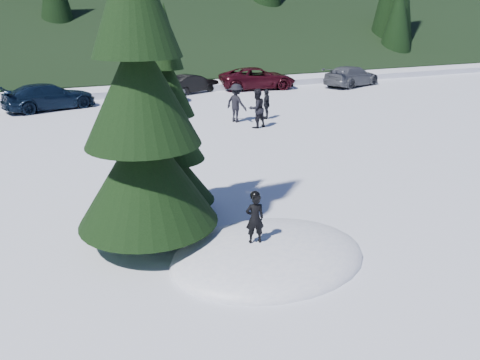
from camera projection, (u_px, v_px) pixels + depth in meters
name	position (u px, v px, depth m)	size (l,w,h in m)	color
ground	(268.00, 257.00, 10.43)	(200.00, 200.00, 0.00)	white
snow_mound	(268.00, 257.00, 10.43)	(4.48, 3.52, 0.96)	white
spruce_tall	(141.00, 103.00, 9.98)	(3.20, 3.20, 8.60)	#311F10
spruce_short	(170.00, 139.00, 11.98)	(2.20, 2.20, 5.37)	#311F10
child_skier	(255.00, 219.00, 9.91)	(0.40, 0.26, 1.11)	black
adult_0	(257.00, 108.00, 21.81)	(0.89, 0.69, 1.82)	black
adult_1	(266.00, 104.00, 23.72)	(0.88, 0.37, 1.51)	black
adult_2	(236.00, 103.00, 22.96)	(1.21, 0.70, 1.87)	black
car_3	(49.00, 97.00, 26.00)	(2.01, 4.95, 1.44)	black
car_4	(155.00, 91.00, 28.15)	(1.54, 3.83, 1.31)	gray
car_5	(193.00, 84.00, 31.38)	(1.31, 3.75, 1.24)	black
car_6	(257.00, 78.00, 32.96)	(2.48, 5.38, 1.49)	#360912
car_7	(352.00, 76.00, 34.22)	(2.04, 5.01, 1.45)	#56595F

